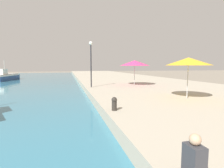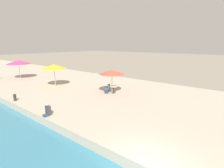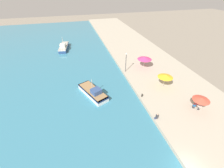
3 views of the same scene
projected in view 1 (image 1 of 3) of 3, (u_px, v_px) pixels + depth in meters
quay_promenade at (121, 79)px, 32.95m from camera, size 16.00×90.00×0.62m
fishing_boat_mid at (5, 76)px, 33.11m from camera, size 3.30×8.28×3.84m
cafe_umbrella_white at (188, 61)px, 11.35m from camera, size 2.91×2.91×2.68m
cafe_umbrella_striped at (135, 63)px, 19.33m from camera, size 3.35×3.35×2.76m
person_at_quay at (192, 163)px, 3.10m from camera, size 0.51×0.36×0.95m
mooring_bollard at (114, 103)px, 8.36m from camera, size 0.26×0.26×0.65m
lamppost at (91, 56)px, 17.36m from camera, size 0.36×0.36×4.56m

